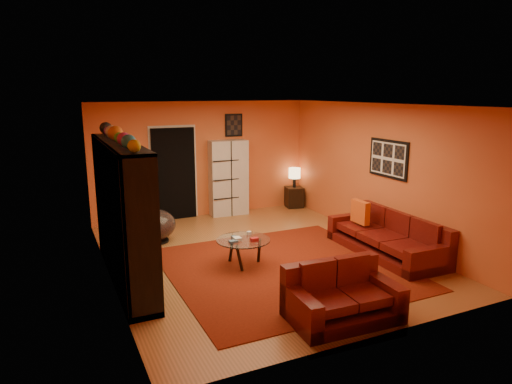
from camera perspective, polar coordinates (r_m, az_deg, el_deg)
name	(u,v)px	position (r m, az deg, el deg)	size (l,w,h in m)	color
floor	(260,256)	(8.05, 0.47, -7.97)	(6.00, 6.00, 0.00)	brown
ceiling	(260,105)	(7.55, 0.50, 10.86)	(6.00, 6.00, 0.00)	white
wall_back	(203,159)	(10.44, -6.62, 4.08)	(6.00, 6.00, 0.00)	#D55D2E
wall_front	(376,231)	(5.23, 14.79, -4.79)	(6.00, 6.00, 0.00)	#D55D2E
wall_left	(106,197)	(7.02, -18.29, -0.62)	(6.00, 6.00, 0.00)	#D55D2E
wall_right	(378,172)	(9.04, 14.96, 2.42)	(6.00, 6.00, 0.00)	#D55D2E
rug	(284,268)	(7.51, 3.49, -9.49)	(3.60, 3.60, 0.01)	#57140A
doorway	(174,174)	(10.26, -10.22, 2.22)	(0.95, 0.10, 2.04)	black
wall_art_right	(388,159)	(8.75, 16.23, 4.02)	(0.03, 1.00, 0.70)	black
wall_art_back	(234,125)	(10.60, -2.80, 8.35)	(0.42, 0.03, 0.52)	black
entertainment_unit	(122,212)	(7.10, -16.35, -2.41)	(0.45, 3.00, 2.10)	black
tv	(127,216)	(7.04, -15.82, -2.93)	(0.13, 0.97, 0.56)	black
sofa	(390,238)	(8.42, 16.38, -5.52)	(1.00, 2.32, 0.85)	#4D0B0A
loveseat	(340,296)	(6.00, 10.43, -12.66)	(1.41, 0.89, 0.85)	#4D0B0A
throw_pillow	(360,212)	(8.66, 12.91, -2.45)	(0.12, 0.42, 0.42)	#E25519
coffee_table	(243,242)	(7.50, -1.60, -6.28)	(0.88, 0.88, 0.44)	silver
storage_cabinet	(228,178)	(10.51, -3.47, 1.78)	(0.86, 0.38, 1.73)	beige
bowl_chair	(155,225)	(8.87, -12.48, -4.05)	(0.77, 0.77, 0.62)	black
side_table	(294,197)	(11.32, 4.79, -0.64)	(0.40, 0.40, 0.50)	black
table_lamp	(295,174)	(11.20, 4.84, 2.30)	(0.29, 0.29, 0.48)	black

